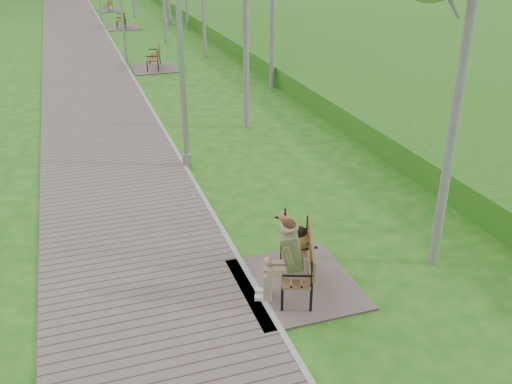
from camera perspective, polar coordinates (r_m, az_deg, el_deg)
ground at (r=14.38m, az=-6.84°, el=2.02°), size 120.00×120.00×0.00m
walkway at (r=34.95m, az=-17.61°, el=14.81°), size 3.50×67.00×0.04m
kerb at (r=35.03m, az=-14.67°, el=15.18°), size 0.10×67.00×0.05m
embankment at (r=36.50m, az=5.38°, el=16.19°), size 14.00×70.00×1.60m
bench_main at (r=9.60m, az=3.78°, el=-7.15°), size 1.95×2.17×1.70m
bench_second at (r=25.41m, az=-10.17°, el=12.52°), size 1.93×2.15×1.19m
bench_third at (r=36.55m, az=-13.32°, el=16.03°), size 2.00×2.22×1.23m
bench_far at (r=44.31m, az=-14.55°, el=17.33°), size 1.58×1.75×0.97m
lamp_post_near at (r=13.90m, az=-7.47°, el=13.04°), size 0.23×0.23×5.86m
lamp_post_second at (r=26.67m, az=-13.25°, el=16.95°), size 0.17×0.17×4.49m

